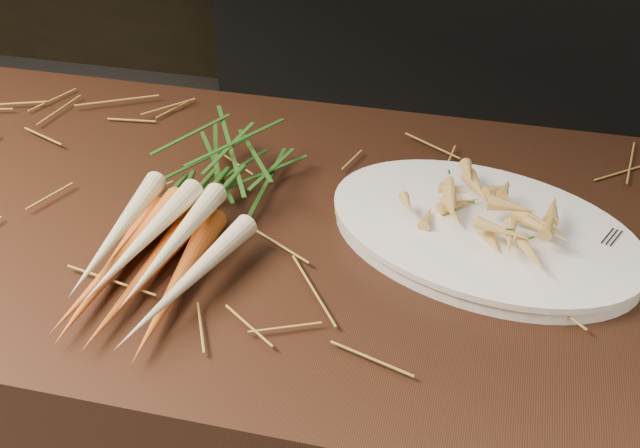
% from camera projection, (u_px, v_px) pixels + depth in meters
% --- Properties ---
extents(main_counter, '(2.40, 0.70, 0.90)m').
position_uv_depth(main_counter, '(234.00, 432.00, 1.35)').
color(main_counter, black).
rests_on(main_counter, ground).
extents(back_counter, '(1.82, 0.62, 0.84)m').
position_uv_depth(back_counter, '(489.00, 39.00, 2.79)').
color(back_counter, black).
rests_on(back_counter, ground).
extents(straw_bedding, '(1.40, 0.60, 0.02)m').
position_uv_depth(straw_bedding, '(213.00, 206.00, 1.08)').
color(straw_bedding, olive).
rests_on(straw_bedding, main_counter).
extents(root_veg_bunch, '(0.18, 0.50, 0.09)m').
position_uv_depth(root_veg_bunch, '(195.00, 195.00, 1.04)').
color(root_veg_bunch, '#BE5D1E').
rests_on(root_veg_bunch, main_counter).
extents(serving_platter, '(0.47, 0.39, 0.02)m').
position_uv_depth(serving_platter, '(482.00, 235.00, 1.02)').
color(serving_platter, white).
rests_on(serving_platter, main_counter).
extents(roasted_veg_heap, '(0.24, 0.20, 0.05)m').
position_uv_depth(roasted_veg_heap, '(485.00, 213.00, 1.00)').
color(roasted_veg_heap, '#C78B4A').
rests_on(roasted_veg_heap, serving_platter).
extents(serving_fork, '(0.08, 0.15, 0.00)m').
position_uv_depth(serving_fork, '(592.00, 273.00, 0.94)').
color(serving_fork, silver).
rests_on(serving_fork, serving_platter).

